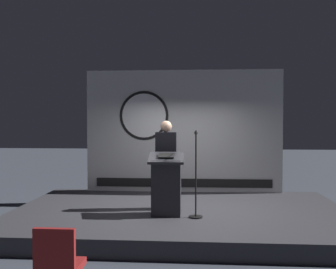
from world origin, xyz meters
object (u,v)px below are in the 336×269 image
Objects in this scene: microphone_stand at (196,187)px; audience_chair_left at (59,262)px; speaker_person at (166,164)px; podium at (166,185)px.

microphone_stand is 1.73× the size of audience_chair_left.
speaker_person is 1.92× the size of audience_chair_left.
podium is at bearing 72.10° from audience_chair_left.
speaker_person reaches higher than podium.
microphone_stand reaches higher than podium.
podium is 3.07m from audience_chair_left.
microphone_stand is at bearing 62.33° from audience_chair_left.
speaker_person is 0.88m from microphone_stand.
podium is 1.27× the size of audience_chair_left.
audience_chair_left is (-0.94, -2.91, -0.35)m from podium.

